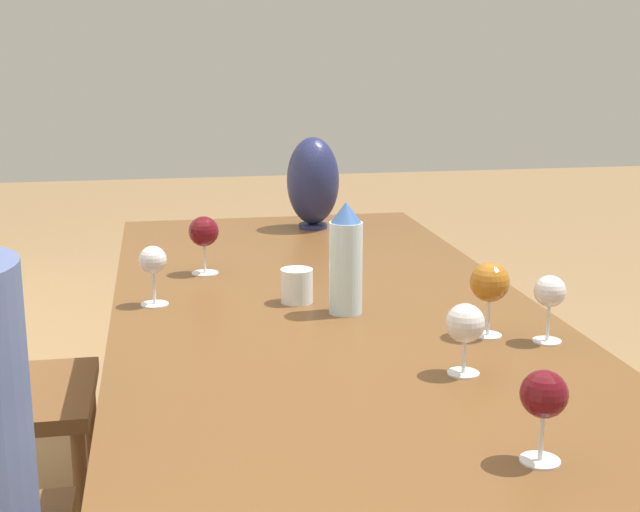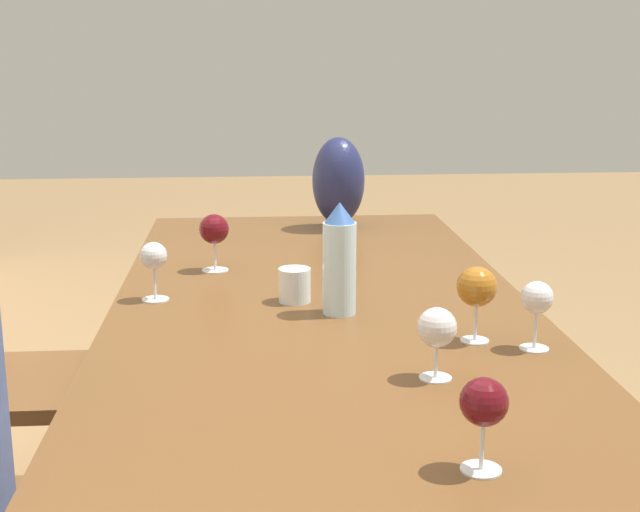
{
  "view_description": "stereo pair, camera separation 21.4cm",
  "coord_description": "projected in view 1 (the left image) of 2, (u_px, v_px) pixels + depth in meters",
  "views": [
    {
      "loc": [
        -1.96,
        0.38,
        1.32
      ],
      "look_at": [
        0.09,
        0.0,
        0.82
      ],
      "focal_mm": 50.0,
      "sensor_mm": 36.0,
      "label": 1
    },
    {
      "loc": [
        -1.98,
        0.16,
        1.32
      ],
      "look_at": [
        0.09,
        0.0,
        0.82
      ],
      "focal_mm": 50.0,
      "sensor_mm": 36.0,
      "label": 2
    }
  ],
  "objects": [
    {
      "name": "dining_table",
      "position": [
        327.0,
        334.0,
        2.09
      ],
      "size": [
        2.23,
        0.99,
        0.72
      ],
      "color": "brown",
      "rests_on": "ground_plane"
    },
    {
      "name": "water_bottle",
      "position": [
        346.0,
        260.0,
        2.0
      ],
      "size": [
        0.08,
        0.08,
        0.26
      ],
      "color": "silver",
      "rests_on": "dining_table"
    },
    {
      "name": "water_tumbler",
      "position": [
        297.0,
        286.0,
        2.1
      ],
      "size": [
        0.08,
        0.08,
        0.08
      ],
      "color": "silver",
      "rests_on": "dining_table"
    },
    {
      "name": "vase",
      "position": [
        313.0,
        182.0,
        2.92
      ],
      "size": [
        0.17,
        0.17,
        0.3
      ],
      "color": "#1E234C",
      "rests_on": "dining_table"
    },
    {
      "name": "wine_glass_0",
      "position": [
        465.0,
        325.0,
        1.64
      ],
      "size": [
        0.07,
        0.07,
        0.14
      ],
      "color": "silver",
      "rests_on": "dining_table"
    },
    {
      "name": "wine_glass_1",
      "position": [
        490.0,
        283.0,
        1.85
      ],
      "size": [
        0.08,
        0.08,
        0.16
      ],
      "color": "silver",
      "rests_on": "dining_table"
    },
    {
      "name": "wine_glass_2",
      "position": [
        544.0,
        396.0,
        1.29
      ],
      "size": [
        0.07,
        0.07,
        0.14
      ],
      "color": "silver",
      "rests_on": "dining_table"
    },
    {
      "name": "wine_glass_3",
      "position": [
        204.0,
        233.0,
        2.35
      ],
      "size": [
        0.08,
        0.08,
        0.16
      ],
      "color": "silver",
      "rests_on": "dining_table"
    },
    {
      "name": "wine_glass_4",
      "position": [
        550.0,
        293.0,
        1.81
      ],
      "size": [
        0.07,
        0.07,
        0.14
      ],
      "color": "silver",
      "rests_on": "dining_table"
    },
    {
      "name": "wine_glass_5",
      "position": [
        153.0,
        262.0,
        2.07
      ],
      "size": [
        0.07,
        0.07,
        0.14
      ],
      "color": "silver",
      "rests_on": "dining_table"
    }
  ]
}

